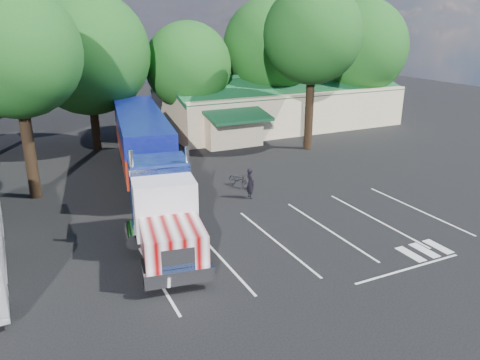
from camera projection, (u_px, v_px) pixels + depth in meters
name	position (u px, v px, depth m)	size (l,w,h in m)	color
ground	(227.00, 202.00, 28.69)	(120.00, 120.00, 0.00)	black
event_hall	(277.00, 105.00, 48.79)	(24.20, 14.12, 5.55)	beige
tree_row_c	(88.00, 53.00, 37.85)	(10.00, 10.00, 13.05)	black
tree_row_d	(188.00, 66.00, 43.12)	(8.00, 8.00, 10.60)	black
tree_row_e	(271.00, 46.00, 46.75)	(9.60, 9.60, 12.90)	black
tree_row_f	(358.00, 48.00, 49.93)	(10.40, 10.40, 13.00)	black
tree_near_left	(15.00, 53.00, 26.64)	(7.60, 7.60, 12.65)	black
tree_near_right	(313.00, 35.00, 37.59)	(8.00, 8.00, 13.50)	black
semi_truck	(146.00, 150.00, 29.64)	(6.57, 23.41, 4.87)	black
woman	(250.00, 183.00, 29.03)	(0.71, 0.47, 1.95)	black
bicycle	(239.00, 179.00, 31.21)	(0.66, 1.88, 0.99)	black
silver_sedan	(281.00, 128.00, 45.33)	(1.44, 4.14, 1.36)	#989B9F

